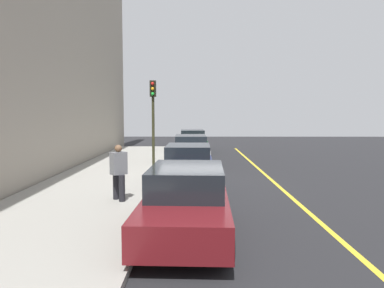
% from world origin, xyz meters
% --- Properties ---
extents(ground_plane, '(56.00, 56.00, 0.00)m').
position_xyz_m(ground_plane, '(0.00, 0.00, 0.00)').
color(ground_plane, black).
extents(sidewalk, '(28.00, 4.60, 0.15)m').
position_xyz_m(sidewalk, '(0.00, -3.30, 0.07)').
color(sidewalk, gray).
rests_on(sidewalk, ground).
extents(lane_stripe_centre, '(28.00, 0.14, 0.01)m').
position_xyz_m(lane_stripe_centre, '(0.00, 3.20, 0.00)').
color(lane_stripe_centre, gold).
rests_on(lane_stripe_centre, ground).
extents(snow_bank_curb, '(8.35, 0.56, 0.22)m').
position_xyz_m(snow_bank_curb, '(-3.36, -0.70, 0.11)').
color(snow_bank_curb, white).
rests_on(snow_bank_curb, ground).
extents(parked_car_green, '(4.84, 2.02, 1.51)m').
position_xyz_m(parked_car_green, '(-11.79, -0.05, 0.76)').
color(parked_car_green, black).
rests_on(parked_car_green, ground).
extents(parked_car_silver, '(4.66, 2.00, 1.51)m').
position_xyz_m(parked_car_silver, '(-5.34, -0.11, 0.76)').
color(parked_car_silver, black).
rests_on(parked_car_silver, ground).
extents(parked_car_navy, '(4.23, 1.96, 1.51)m').
position_xyz_m(parked_car_navy, '(0.60, -0.15, 0.76)').
color(parked_car_navy, black).
rests_on(parked_car_navy, ground).
extents(parked_car_maroon, '(4.63, 2.03, 1.51)m').
position_xyz_m(parked_car_maroon, '(6.23, -0.09, 0.76)').
color(parked_car_maroon, black).
rests_on(parked_car_maroon, ground).
extents(pedestrian_grey_coat, '(0.50, 0.52, 1.63)m').
position_xyz_m(pedestrian_grey_coat, '(3.56, -2.12, 1.02)').
color(pedestrian_grey_coat, black).
rests_on(pedestrian_grey_coat, sidewalk).
extents(traffic_light_pole, '(0.35, 0.26, 3.96)m').
position_xyz_m(traffic_light_pole, '(-2.12, -1.73, 2.85)').
color(traffic_light_pole, '#2D2D19').
rests_on(traffic_light_pole, sidewalk).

